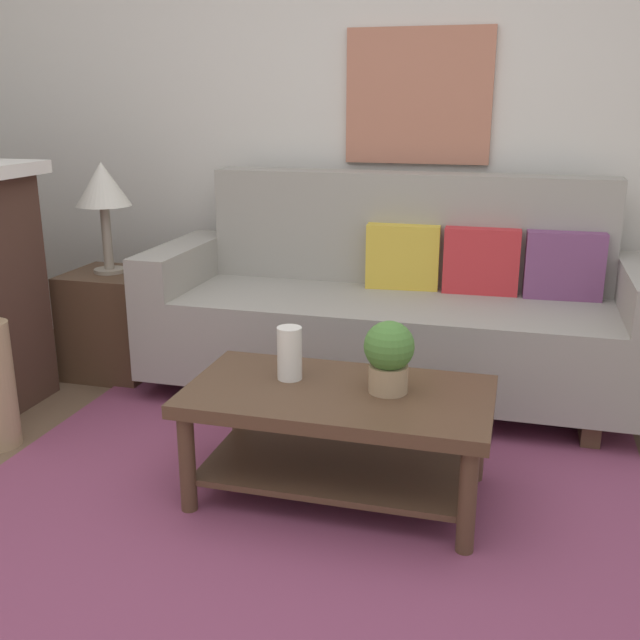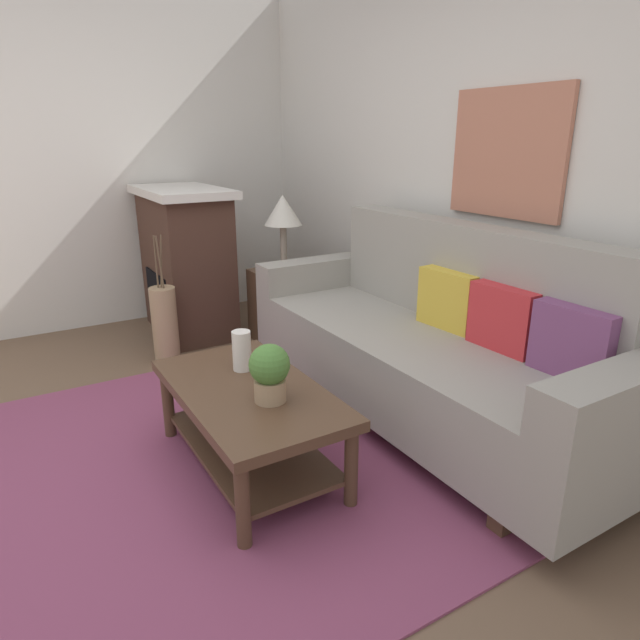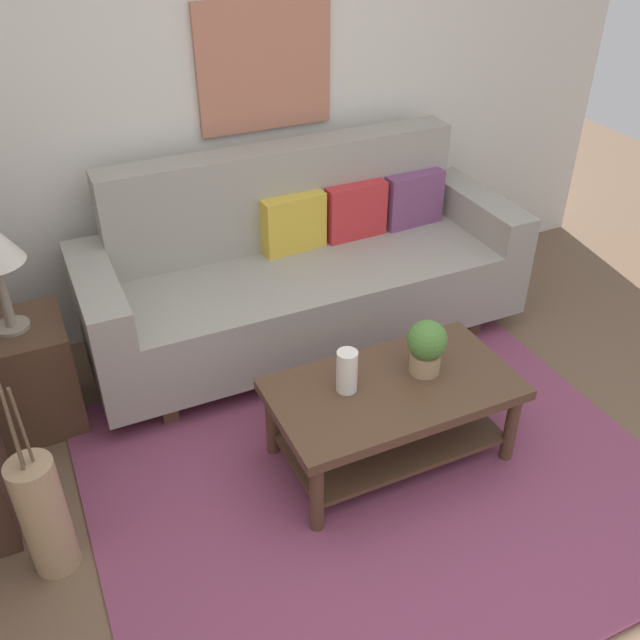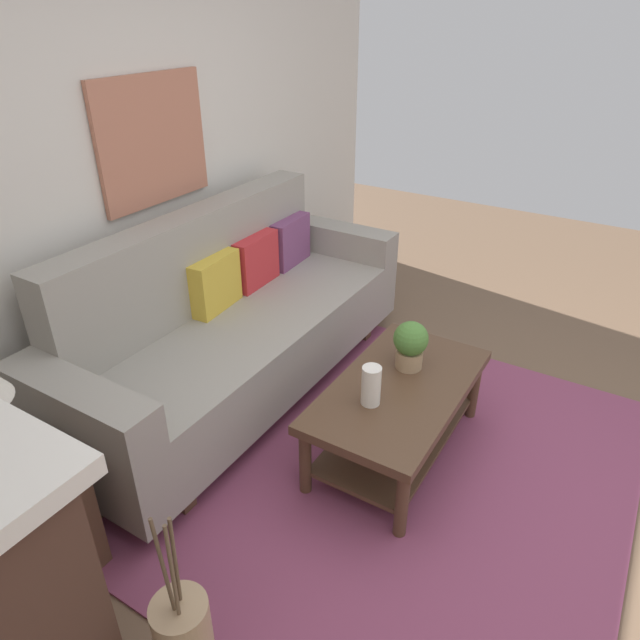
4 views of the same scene
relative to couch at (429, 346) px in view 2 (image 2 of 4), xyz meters
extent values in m
plane|color=brown|center=(-0.15, -1.67, -0.43)|extent=(9.03, 9.03, 0.00)
cube|color=silver|center=(-0.15, 0.54, 0.92)|extent=(5.03, 0.10, 2.70)
cube|color=silver|center=(-2.72, -1.09, 0.92)|extent=(0.10, 5.16, 2.70)
cube|color=#843D5B|center=(-0.15, -1.17, -0.43)|extent=(2.51, 2.12, 0.01)
cube|color=gray|center=(0.00, -0.06, -0.11)|extent=(2.02, 0.84, 0.40)
cube|color=gray|center=(0.00, 0.26, 0.37)|extent=(2.02, 0.20, 0.56)
cube|color=gray|center=(-1.11, -0.06, -0.01)|extent=(0.20, 0.84, 0.60)
cube|color=gray|center=(1.11, -0.06, -0.01)|extent=(0.20, 0.84, 0.60)
cube|color=#513826|center=(-0.91, -0.06, -0.37)|extent=(0.08, 0.74, 0.12)
cube|color=#513826|center=(0.91, -0.06, -0.37)|extent=(0.08, 0.74, 0.12)
cube|color=gold|center=(0.00, 0.12, 0.25)|extent=(0.37, 0.15, 0.32)
cube|color=red|center=(0.38, 0.12, 0.25)|extent=(0.36, 0.13, 0.32)
cube|color=#7A4270|center=(0.77, 0.12, 0.25)|extent=(0.37, 0.14, 0.32)
cube|color=#513826|center=(-0.03, -1.08, -0.03)|extent=(1.10, 0.60, 0.05)
cube|color=#513826|center=(-0.03, -1.08, -0.31)|extent=(0.98, 0.50, 0.02)
cylinder|color=#513826|center=(-0.52, -1.33, -0.24)|extent=(0.06, 0.06, 0.38)
cylinder|color=#513826|center=(0.46, -1.33, -0.24)|extent=(0.06, 0.06, 0.38)
cylinder|color=#513826|center=(-0.52, -0.83, -0.24)|extent=(0.06, 0.06, 0.38)
cylinder|color=#513826|center=(0.46, -0.83, -0.24)|extent=(0.06, 0.06, 0.38)
cylinder|color=white|center=(-0.24, -1.01, 0.10)|extent=(0.09, 0.09, 0.20)
cylinder|color=tan|center=(0.14, -1.05, 0.05)|extent=(0.14, 0.14, 0.10)
sphere|color=#4A7C34|center=(0.14, -1.05, 0.17)|extent=(0.18, 0.18, 0.18)
cube|color=#513826|center=(-1.51, -0.11, -0.15)|extent=(0.44, 0.44, 0.56)
cylinder|color=gray|center=(-1.51, -0.11, 0.14)|extent=(0.16, 0.16, 0.02)
cylinder|color=gray|center=(-1.51, -0.11, 0.30)|extent=(0.05, 0.05, 0.35)
cone|color=beige|center=(-1.51, -0.11, 0.59)|extent=(0.28, 0.28, 0.22)
cube|color=#472D23|center=(-2.12, -0.67, 0.12)|extent=(0.90, 0.50, 1.10)
cube|color=black|center=(-2.12, -0.93, -0.13)|extent=(0.52, 0.02, 0.44)
cube|color=silver|center=(-2.12, -0.67, 0.70)|extent=(1.02, 0.58, 0.06)
cylinder|color=tan|center=(-1.54, -1.04, -0.16)|extent=(0.18, 0.18, 0.55)
cylinder|color=brown|center=(-1.52, -1.04, 0.30)|extent=(0.02, 0.03, 0.36)
cylinder|color=brown|center=(-1.55, -1.02, 0.30)|extent=(0.01, 0.04, 0.36)
cylinder|color=brown|center=(-1.55, -1.06, 0.30)|extent=(0.02, 0.01, 0.36)
cube|color=#B77056|center=(0.00, 0.47, 1.01)|extent=(0.75, 0.03, 0.67)
camera|label=1|loc=(0.55, -3.48, 1.00)|focal=41.53mm
camera|label=2|loc=(2.12, -1.98, 1.10)|focal=30.79mm
camera|label=3|loc=(-1.34, -3.12, 1.96)|focal=39.27mm
camera|label=4|loc=(-2.21, -1.94, 1.67)|focal=31.90mm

